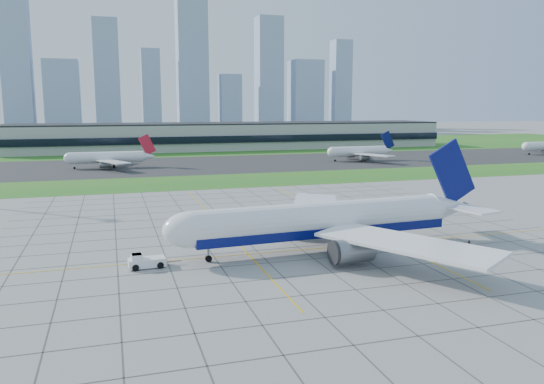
# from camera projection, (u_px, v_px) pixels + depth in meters

# --- Properties ---
(ground) EXTENTS (1400.00, 1400.00, 0.00)m
(ground) POSITION_uv_depth(u_px,v_px,m) (298.00, 247.00, 97.36)
(ground) COLOR gray
(ground) RESTS_ON ground
(grass_median) EXTENTS (700.00, 35.00, 0.04)m
(grass_median) POSITION_uv_depth(u_px,v_px,m) (210.00, 181.00, 182.33)
(grass_median) COLOR #20671D
(grass_median) RESTS_ON ground
(asphalt_taxiway) EXTENTS (700.00, 75.00, 0.04)m
(asphalt_taxiway) POSITION_uv_depth(u_px,v_px,m) (187.00, 165.00, 234.26)
(asphalt_taxiway) COLOR #383838
(asphalt_taxiway) RESTS_ON ground
(grass_far) EXTENTS (700.00, 145.00, 0.04)m
(grass_far) POSITION_uv_depth(u_px,v_px,m) (163.00, 147.00, 338.11)
(grass_far) COLOR #20671D
(grass_far) RESTS_ON ground
(apron_markings) EXTENTS (120.00, 130.00, 0.03)m
(apron_markings) POSITION_uv_depth(u_px,v_px,m) (282.00, 233.00, 107.96)
(apron_markings) COLOR #474744
(apron_markings) RESTS_ON ground
(terminal) EXTENTS (260.00, 43.00, 15.80)m
(terminal) POSITION_uv_depth(u_px,v_px,m) (233.00, 136.00, 324.67)
(terminal) COLOR #B7B7B2
(terminal) RESTS_ON ground
(city_skyline) EXTENTS (523.00, 32.40, 160.00)m
(city_skyline) POSITION_uv_depth(u_px,v_px,m) (129.00, 75.00, 576.36)
(city_skyline) COLOR #99ADC8
(city_skyline) RESTS_ON ground
(airliner) EXTENTS (61.85, 62.53, 19.46)m
(airliner) POSITION_uv_depth(u_px,v_px,m) (325.00, 221.00, 94.63)
(airliner) COLOR white
(airliner) RESTS_ON ground
(pushback_tug) EXTENTS (8.56, 3.28, 2.36)m
(pushback_tug) POSITION_uv_depth(u_px,v_px,m) (145.00, 261.00, 84.74)
(pushback_tug) COLOR white
(pushback_tug) RESTS_ON ground
(crew_near) EXTENTS (0.72, 0.69, 1.65)m
(crew_near) POSITION_uv_depth(u_px,v_px,m) (132.00, 260.00, 86.28)
(crew_near) COLOR black
(crew_near) RESTS_ON ground
(crew_far) EXTENTS (1.02, 1.04, 1.68)m
(crew_far) POSITION_uv_depth(u_px,v_px,m) (469.00, 245.00, 95.54)
(crew_far) COLOR black
(crew_far) RESTS_ON ground
(distant_jet_1) EXTENTS (34.98, 42.66, 14.08)m
(distant_jet_1) POSITION_uv_depth(u_px,v_px,m) (109.00, 157.00, 221.90)
(distant_jet_1) COLOR white
(distant_jet_1) RESTS_ON ground
(distant_jet_2) EXTENTS (32.62, 42.66, 14.08)m
(distant_jet_2) POSITION_uv_depth(u_px,v_px,m) (360.00, 151.00, 251.72)
(distant_jet_2) COLOR white
(distant_jet_2) RESTS_ON ground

